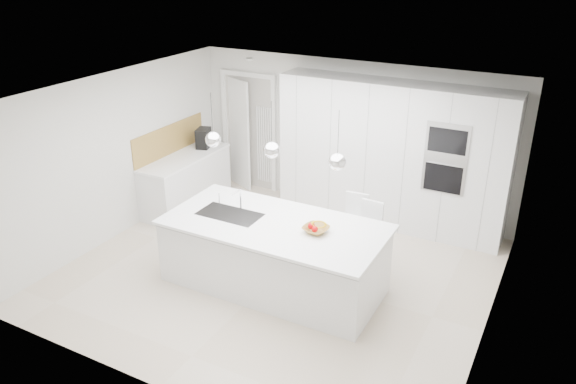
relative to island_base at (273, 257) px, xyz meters
The scene contains 27 objects.
floor 0.53m from the island_base, 108.43° to the left, with size 5.50×5.50×0.00m, color beige.
wall_back 2.92m from the island_base, 92.05° to the left, with size 5.50×5.50×0.00m, color silver.
wall_left 2.98m from the island_base, behind, with size 5.00×5.00×0.00m, color silver.
ceiling 2.09m from the island_base, 108.43° to the left, with size 5.50×5.50×0.00m, color white.
tall_cabinets 2.69m from the island_base, 74.36° to the left, with size 3.60×0.60×2.30m, color white.
oven_stack 2.86m from the island_base, 53.85° to the left, with size 0.62×0.04×1.05m, color #A5A5A8, non-canonical shape.
doorway_frame 3.50m from the island_base, 126.50° to the left, with size 1.11×0.08×2.13m, color white, non-canonical shape.
hallway_door 3.61m from the island_base, 130.22° to the left, with size 0.82×0.04×2.00m, color white.
radiator 3.28m from the island_base, 122.08° to the left, with size 0.32×0.04×1.40m, color white, non-canonical shape.
left_base_cabinets 2.96m from the island_base, 149.53° to the left, with size 0.60×1.80×0.86m, color white.
left_worktop 2.99m from the island_base, 149.53° to the left, with size 0.62×1.82×0.04m, color white.
oak_backsplash 3.29m from the island_base, 152.14° to the left, with size 0.02×1.80×0.50m, color #AE8439.
island_base is the anchor object (origin of this frame).
island_worktop 0.45m from the island_base, 90.00° to the left, with size 2.84×1.40×0.04m, color white.
island_sink 0.76m from the island_base, behind, with size 0.84×0.44×0.18m, color #3F3F42, non-canonical shape.
island_tap 0.89m from the island_base, 161.57° to the left, with size 0.02×0.02×0.30m, color white.
pendant_left 1.70m from the island_base, behind, with size 0.20×0.20×0.20m, color white.
pendant_mid 1.47m from the island_base, 146.31° to the right, with size 0.20×0.20×0.20m, color white.
pendant_right 1.70m from the island_base, ahead, with size 0.20×0.20×0.20m, color white.
fruit_bowl 0.77m from the island_base, ahead, with size 0.31×0.31×0.08m, color #AE8439.
espresso_machine 3.31m from the island_base, 141.20° to the left, with size 0.20×0.32×0.34m, color black.
bar_stool_left 1.23m from the island_base, 55.76° to the left, with size 0.34×0.47×1.03m, color white, non-canonical shape.
bar_stool_right 1.31m from the island_base, 43.47° to the left, with size 0.33×0.46×1.01m, color white, non-canonical shape.
apple_a 0.75m from the island_base, ahead, with size 0.09×0.09×0.09m, color #B70307.
apple_b 0.79m from the island_base, ahead, with size 0.08×0.08×0.08m, color #B70307.
apple_c 0.76m from the island_base, ahead, with size 0.07×0.07×0.07m, color #B70307.
banana_bunch 0.84m from the island_base, ahead, with size 0.20×0.20×0.03m, color yellow.
Camera 1 is at (3.24, -5.80, 4.13)m, focal length 35.00 mm.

